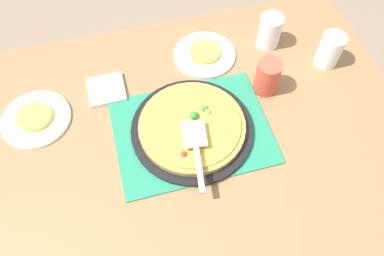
# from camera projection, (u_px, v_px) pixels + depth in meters

# --- Properties ---
(ground_plane) EXTENTS (8.00, 8.00, 0.00)m
(ground_plane) POSITION_uv_depth(u_px,v_px,m) (192.00, 211.00, 1.80)
(ground_plane) COLOR #84705B
(dining_table) EXTENTS (1.40, 1.00, 0.75)m
(dining_table) POSITION_uv_depth(u_px,v_px,m) (192.00, 148.00, 1.26)
(dining_table) COLOR olive
(dining_table) RESTS_ON ground_plane
(placemat) EXTENTS (0.48, 0.36, 0.01)m
(placemat) POSITION_uv_depth(u_px,v_px,m) (192.00, 131.00, 1.16)
(placemat) COLOR #237F5B
(placemat) RESTS_ON dining_table
(pizza_pan) EXTENTS (0.38, 0.38, 0.01)m
(pizza_pan) POSITION_uv_depth(u_px,v_px,m) (192.00, 129.00, 1.15)
(pizza_pan) COLOR black
(pizza_pan) RESTS_ON placemat
(pizza) EXTENTS (0.33, 0.33, 0.05)m
(pizza) POSITION_uv_depth(u_px,v_px,m) (192.00, 126.00, 1.13)
(pizza) COLOR #B78442
(pizza) RESTS_ON pizza_pan
(plate_near_left) EXTENTS (0.22, 0.22, 0.01)m
(plate_near_left) POSITION_uv_depth(u_px,v_px,m) (205.00, 55.00, 1.33)
(plate_near_left) COLOR white
(plate_near_left) RESTS_ON dining_table
(plate_far_right) EXTENTS (0.22, 0.22, 0.01)m
(plate_far_right) POSITION_uv_depth(u_px,v_px,m) (36.00, 119.00, 1.18)
(plate_far_right) COLOR white
(plate_far_right) RESTS_ON dining_table
(served_slice_left) EXTENTS (0.11, 0.11, 0.02)m
(served_slice_left) POSITION_uv_depth(u_px,v_px,m) (205.00, 52.00, 1.31)
(served_slice_left) COLOR #EAB747
(served_slice_left) RESTS_ON plate_near_left
(served_slice_right) EXTENTS (0.11, 0.11, 0.02)m
(served_slice_right) POSITION_uv_depth(u_px,v_px,m) (35.00, 117.00, 1.17)
(served_slice_right) COLOR #EAB747
(served_slice_right) RESTS_ON plate_far_right
(cup_near) EXTENTS (0.08, 0.08, 0.12)m
(cup_near) POSITION_uv_depth(u_px,v_px,m) (330.00, 50.00, 1.26)
(cup_near) COLOR white
(cup_near) RESTS_ON dining_table
(cup_far) EXTENTS (0.08, 0.08, 0.12)m
(cup_far) POSITION_uv_depth(u_px,v_px,m) (270.00, 31.00, 1.31)
(cup_far) COLOR white
(cup_far) RESTS_ON dining_table
(cup_corner) EXTENTS (0.08, 0.08, 0.12)m
(cup_corner) POSITION_uv_depth(u_px,v_px,m) (267.00, 77.00, 1.20)
(cup_corner) COLOR #E04C38
(cup_corner) RESTS_ON dining_table
(pizza_server) EXTENTS (0.08, 0.23, 0.01)m
(pizza_server) POSITION_uv_depth(u_px,v_px,m) (196.00, 148.00, 1.05)
(pizza_server) COLOR silver
(pizza_server) RESTS_ON pizza
(napkin_stack) EXTENTS (0.12, 0.12, 0.02)m
(napkin_stack) POSITION_uv_depth(u_px,v_px,m) (107.00, 90.00, 1.24)
(napkin_stack) COLOR white
(napkin_stack) RESTS_ON dining_table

